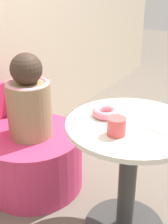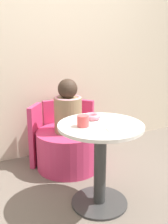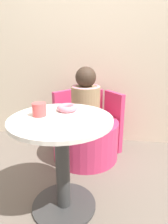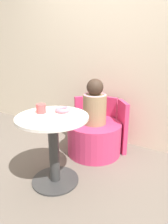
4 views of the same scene
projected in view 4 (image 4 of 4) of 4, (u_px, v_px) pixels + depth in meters
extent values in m
plane|color=#665B51|center=(65.00, 181.00, 1.95)|extent=(12.00, 12.00, 0.00)
cube|color=beige|center=(116.00, 52.00, 2.51)|extent=(6.00, 0.06, 2.40)
cylinder|color=#333333|center=(56.00, 180.00, 1.96)|extent=(0.45, 0.45, 0.02)
cylinder|color=#333333|center=(54.00, 150.00, 1.86)|extent=(0.10, 0.10, 0.63)
cylinder|color=silver|center=(52.00, 117.00, 1.76)|extent=(0.65, 0.65, 0.02)
cylinder|color=#C63360|center=(94.00, 138.00, 2.44)|extent=(0.65, 0.65, 0.39)
cube|color=#C63360|center=(107.00, 120.00, 2.69)|extent=(0.28, 0.05, 0.64)
cube|color=#C63360|center=(122.00, 127.00, 2.46)|extent=(0.22, 0.24, 0.64)
cube|color=#C63360|center=(85.00, 119.00, 2.72)|extent=(0.22, 0.24, 0.64)
cylinder|color=#937A56|center=(95.00, 109.00, 2.33)|extent=(0.27, 0.27, 0.35)
torus|color=pink|center=(95.00, 96.00, 2.28)|extent=(0.27, 0.27, 0.04)
sphere|color=#38281E|center=(95.00, 87.00, 2.25)|extent=(0.19, 0.19, 0.19)
torus|color=pink|center=(63.00, 110.00, 1.86)|extent=(0.14, 0.14, 0.04)
cylinder|color=#DB4C4C|center=(41.00, 109.00, 1.82)|extent=(0.09, 0.09, 0.08)
cube|color=white|center=(44.00, 121.00, 1.62)|extent=(0.17, 0.17, 0.01)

